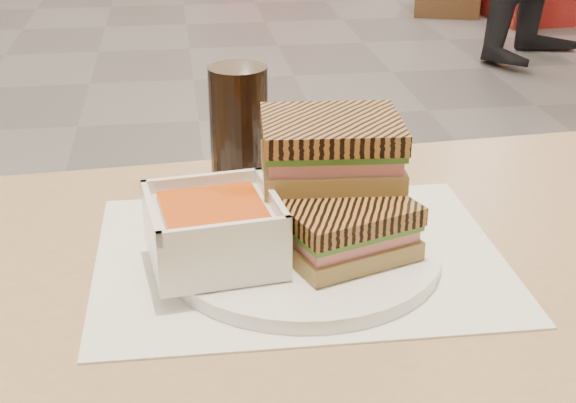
{
  "coord_description": "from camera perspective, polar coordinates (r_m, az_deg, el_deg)",
  "views": [
    {
      "loc": [
        -0.08,
        -2.67,
        1.13
      ],
      "look_at": [
        0.01,
        -2.0,
        0.82
      ],
      "focal_mm": 50.88,
      "sensor_mm": 36.0,
      "label": 1
    }
  ],
  "objects": [
    {
      "name": "tray_liner",
      "position": [
        0.79,
        0.78,
        -3.85
      ],
      "size": [
        0.39,
        0.31,
        0.0
      ],
      "color": "white",
      "rests_on": "main_table"
    },
    {
      "name": "plate",
      "position": [
        0.78,
        1.06,
        -3.61
      ],
      "size": [
        0.26,
        0.26,
        0.01
      ],
      "color": "white",
      "rests_on": "tray_liner"
    },
    {
      "name": "soup_bowl",
      "position": [
        0.75,
        -5.2,
        -2.15
      ],
      "size": [
        0.13,
        0.13,
        0.06
      ],
      "color": "white",
      "rests_on": "plate"
    },
    {
      "name": "panini_lower",
      "position": [
        0.76,
        3.98,
        -1.76
      ],
      "size": [
        0.14,
        0.13,
        0.05
      ],
      "color": "#A98A4D",
      "rests_on": "plate"
    },
    {
      "name": "panini_upper",
      "position": [
        0.79,
        3.03,
        3.76
      ],
      "size": [
        0.14,
        0.12,
        0.06
      ],
      "color": "#A98A4D",
      "rests_on": "panini_lower"
    },
    {
      "name": "cola_glass",
      "position": [
        0.93,
        -3.45,
        5.15
      ],
      "size": [
        0.07,
        0.07,
        0.14
      ],
      "color": "black",
      "rests_on": "main_table"
    }
  ]
}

